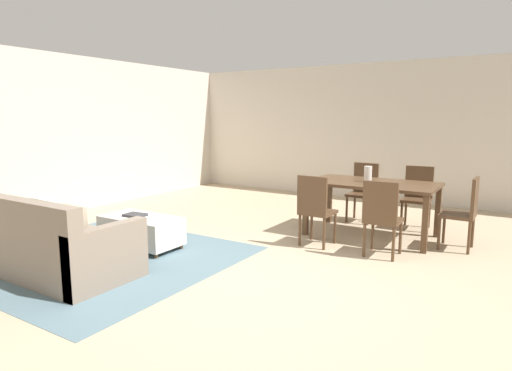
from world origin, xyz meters
TOP-DOWN VIEW (x-y plane):
  - ground_plane at (0.00, 0.00)m, footprint 10.80×10.80m
  - wall_back at (0.00, 5.00)m, footprint 9.00×0.12m
  - wall_left at (-4.50, 0.50)m, footprint 0.12×11.00m
  - area_rug at (-1.92, -0.43)m, footprint 3.00×2.80m
  - couch at (-2.04, -1.03)m, footprint 2.07×0.91m
  - ottoman_table at (-1.81, 0.13)m, footprint 1.04×0.54m
  - dining_table at (0.49, 2.22)m, footprint 1.72×0.97m
  - dining_chair_near_left at (0.04, 1.35)m, footprint 0.41×0.41m
  - dining_chair_near_right at (0.89, 1.35)m, footprint 0.41×0.41m
  - dining_chair_far_left at (0.10, 3.06)m, footprint 0.41×0.41m
  - dining_chair_far_right at (0.93, 3.05)m, footprint 0.42×0.42m
  - dining_chair_head_east at (1.68, 2.20)m, footprint 0.40×0.40m
  - vase_centerpiece at (0.42, 2.24)m, footprint 0.11×0.11m
  - book_on_ottoman at (-1.88, 0.10)m, footprint 0.28×0.22m

SIDE VIEW (x-z plane):
  - ground_plane at x=0.00m, z-range 0.00..0.00m
  - area_rug at x=-1.92m, z-range 0.00..0.01m
  - ottoman_table at x=-1.81m, z-range 0.03..0.43m
  - couch at x=-2.04m, z-range -0.14..0.72m
  - book_on_ottoman at x=-1.88m, z-range 0.40..0.43m
  - dining_chair_near_left at x=0.04m, z-range 0.06..0.98m
  - dining_chair_near_right at x=0.89m, z-range 0.06..0.98m
  - dining_chair_far_left at x=0.10m, z-range 0.06..0.98m
  - dining_chair_far_right at x=0.93m, z-range 0.06..0.98m
  - dining_chair_head_east at x=1.68m, z-range 0.06..0.98m
  - dining_table at x=0.49m, z-range 0.29..1.05m
  - vase_centerpiece at x=0.42m, z-range 0.76..0.97m
  - wall_back at x=0.00m, z-range 0.00..2.70m
  - wall_left at x=-4.50m, z-range 0.00..2.70m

